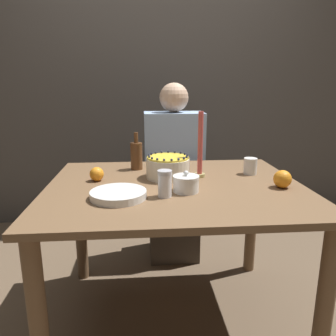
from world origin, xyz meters
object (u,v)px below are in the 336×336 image
sugar_shaker (165,183)px  sugar_bowl (186,184)px  cake (168,167)px  bottle (136,155)px  candle (200,150)px  person_man_blue_shirt (174,184)px

sugar_shaker → sugar_bowl: bearing=31.0°
cake → bottle: size_ratio=1.06×
sugar_bowl → candle: size_ratio=0.35×
sugar_bowl → sugar_shaker: size_ratio=1.02×
cake → candle: candle is taller
candle → bottle: bearing=150.1°
bottle → person_man_blue_shirt: 0.55m
cake → person_man_blue_shirt: (0.09, 0.58, -0.27)m
candle → person_man_blue_shirt: 0.68m
candle → person_man_blue_shirt: bearing=97.7°
sugar_bowl → person_man_blue_shirt: bearing=88.1°
sugar_shaker → bottle: size_ratio=0.55×
bottle → person_man_blue_shirt: bearing=56.9°
person_man_blue_shirt → bottle: bearing=56.9°
sugar_bowl → bottle: bottle is taller
cake → sugar_shaker: 0.30m
cake → sugar_bowl: cake is taller
sugar_bowl → sugar_shaker: bearing=-149.0°
cake → sugar_bowl: size_ratio=1.88×
cake → sugar_bowl: 0.24m
cake → bottle: bearing=130.4°
sugar_shaker → candle: size_ratio=0.34×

